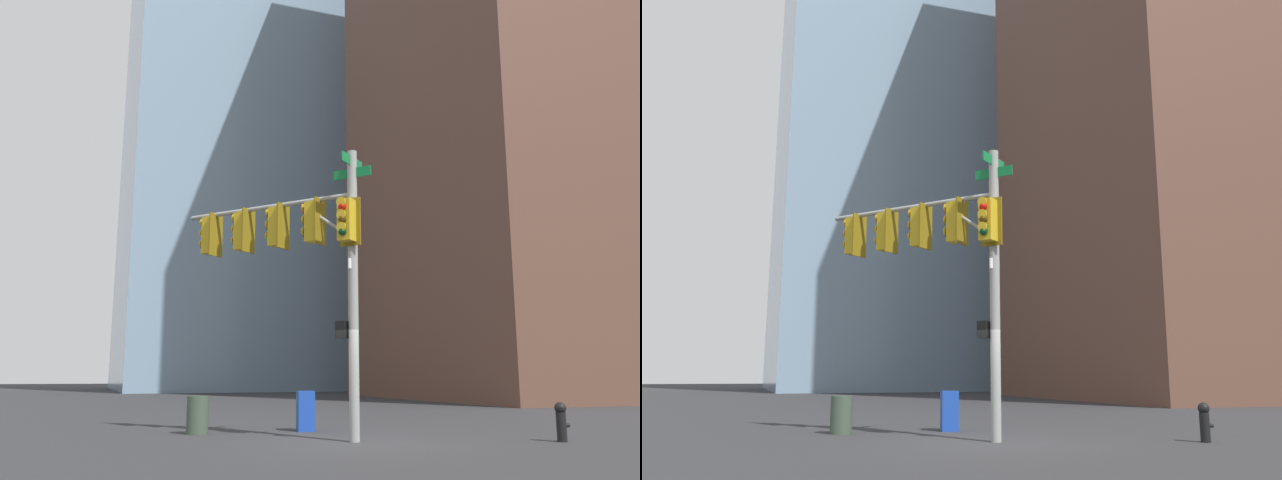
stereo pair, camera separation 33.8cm
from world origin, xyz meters
TOP-DOWN VIEW (x-y plane):
  - ground_plane at (0.00, 0.00)m, footprint 200.00×200.00m
  - signal_pole_assembly at (-0.92, 1.25)m, footprint 3.68×4.33m
  - fire_hydrant at (4.51, -1.42)m, footprint 0.34×0.26m
  - litter_bin at (-2.92, 3.31)m, footprint 0.56×0.56m
  - newspaper_box at (-0.03, 3.28)m, footprint 0.54×0.63m
  - building_brick_nearside at (26.20, 21.60)m, footprint 26.76×20.38m
  - building_glass_tower at (9.41, 53.48)m, footprint 23.72×25.63m

SIDE VIEW (x-z plane):
  - ground_plane at x=0.00m, z-range 0.00..0.00m
  - fire_hydrant at x=4.51m, z-range 0.04..0.91m
  - litter_bin at x=-2.92m, z-range 0.00..0.95m
  - newspaper_box at x=-0.03m, z-range 0.00..1.05m
  - signal_pole_assembly at x=-0.92m, z-range 1.23..8.07m
  - building_brick_nearside at x=26.20m, z-range 0.00..47.04m
  - building_glass_tower at x=9.41m, z-range 0.00..71.59m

